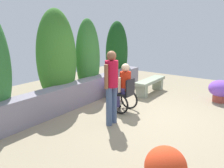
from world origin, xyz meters
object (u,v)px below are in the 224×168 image
object	(u,v)px
flower_pot_red_accent	(114,88)
person_standing_companion	(111,83)
flower_pot_purple_near	(220,90)
person_in_wheelchair	(123,89)
stone_bench	(150,84)

from	to	relation	value
flower_pot_red_accent	person_standing_companion	bearing A→B (deg)	-146.59
person_standing_companion	flower_pot_red_accent	size ratio (longest dim) A/B	2.80
person_standing_companion	flower_pot_purple_near	world-z (taller)	person_standing_companion
person_standing_companion	person_in_wheelchair	bearing A→B (deg)	-1.86
person_in_wheelchair	stone_bench	bearing A→B (deg)	6.45
person_in_wheelchair	flower_pot_red_accent	distance (m)	1.09
person_standing_companion	flower_pot_purple_near	distance (m)	3.79
stone_bench	person_standing_companion	world-z (taller)	person_standing_companion
person_in_wheelchair	flower_pot_red_accent	world-z (taller)	person_in_wheelchair
person_standing_companion	flower_pot_purple_near	xyz separation A→B (m)	(3.30, -1.75, -0.63)
person_in_wheelchair	person_standing_companion	size ratio (longest dim) A/B	0.76
person_in_wheelchair	flower_pot_purple_near	xyz separation A→B (m)	(2.42, -1.99, -0.24)
stone_bench	flower_pot_purple_near	distance (m)	2.21
person_in_wheelchair	person_standing_companion	distance (m)	0.99
flower_pot_purple_near	flower_pot_red_accent	xyz separation A→B (m)	(-1.72, 2.79, -0.02)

